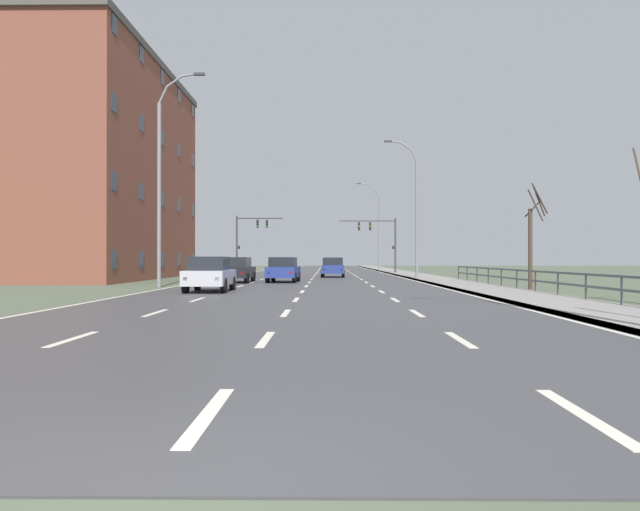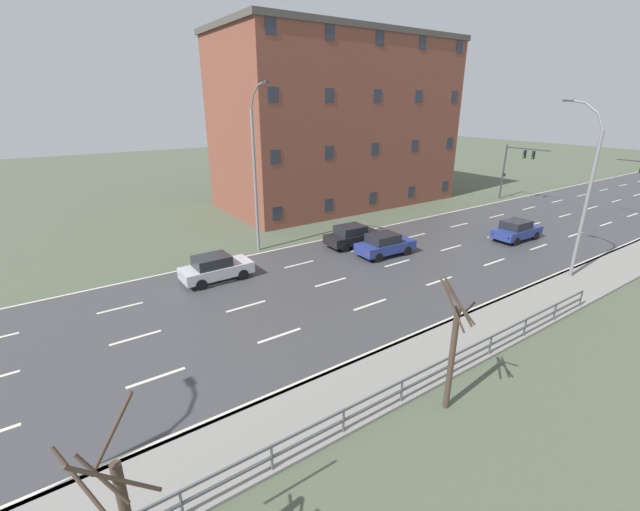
# 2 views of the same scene
# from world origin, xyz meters

# --- Properties ---
(ground_plane) EXTENTS (160.00, 160.00, 0.12)m
(ground_plane) POSITION_xyz_m (0.00, 48.00, -0.06)
(ground_plane) COLOR #4C5642
(road_asphalt_strip) EXTENTS (14.00, 120.00, 0.03)m
(road_asphalt_strip) POSITION_xyz_m (0.00, 59.99, 0.01)
(road_asphalt_strip) COLOR #3D3D3F
(road_asphalt_strip) RESTS_ON ground
(sidewalk_right) EXTENTS (3.00, 120.00, 0.12)m
(sidewalk_right) POSITION_xyz_m (8.43, 60.00, 0.06)
(sidewalk_right) COLOR gray
(sidewalk_right) RESTS_ON ground
(guardrail) EXTENTS (0.07, 30.59, 1.00)m
(guardrail) POSITION_xyz_m (9.85, 22.34, 0.71)
(guardrail) COLOR #515459
(guardrail) RESTS_ON ground
(street_lamp_midground) EXTENTS (2.45, 0.24, 10.12)m
(street_lamp_midground) POSITION_xyz_m (7.44, 41.27, 4.95)
(street_lamp_midground) COLOR slate
(street_lamp_midground) RESTS_ON ground
(street_lamp_distant) EXTENTS (2.89, 0.24, 11.02)m
(street_lamp_distant) POSITION_xyz_m (7.40, 74.08, 5.36)
(street_lamp_distant) COLOR slate
(street_lamp_distant) RESTS_ON ground
(street_lamp_left_bank) EXTENTS (2.46, 0.24, 11.14)m
(street_lamp_left_bank) POSITION_xyz_m (-7.45, 28.15, 5.46)
(street_lamp_left_bank) COLOR slate
(street_lamp_left_bank) RESTS_ON ground
(traffic_signal_right) EXTENTS (5.68, 0.36, 5.52)m
(traffic_signal_right) POSITION_xyz_m (6.42, 58.23, 3.86)
(traffic_signal_right) COLOR #38383A
(traffic_signal_right) RESTS_ON ground
(traffic_signal_left) EXTENTS (4.68, 0.36, 5.75)m
(traffic_signal_left) POSITION_xyz_m (-6.75, 57.66, 3.94)
(traffic_signal_left) COLOR #38383A
(traffic_signal_left) RESTS_ON ground
(car_distant) EXTENTS (1.93, 4.15, 1.57)m
(car_distant) POSITION_xyz_m (-4.46, 34.17, 0.80)
(car_distant) COLOR black
(car_distant) RESTS_ON ground
(car_mid_centre) EXTENTS (1.99, 4.18, 1.57)m
(car_mid_centre) POSITION_xyz_m (-1.63, 34.75, 0.80)
(car_mid_centre) COLOR navy
(car_mid_centre) RESTS_ON ground
(car_far_left) EXTENTS (1.90, 4.13, 1.57)m
(car_far_left) POSITION_xyz_m (1.54, 45.35, 0.80)
(car_far_left) COLOR navy
(car_far_left) RESTS_ON ground
(car_far_right) EXTENTS (1.87, 4.11, 1.57)m
(car_far_right) POSITION_xyz_m (-4.10, 23.61, 0.80)
(car_far_right) COLOR #B7B7BC
(car_far_right) RESTS_ON ground
(brick_building) EXTENTS (11.69, 23.52, 16.07)m
(brick_building) POSITION_xyz_m (-16.91, 42.04, 8.04)
(brick_building) COLOR brown
(brick_building) RESTS_ON ground
(bare_tree_mid) EXTENTS (1.10, 1.43, 5.05)m
(bare_tree_mid) POSITION_xyz_m (10.89, 26.00, 2.30)
(bare_tree_mid) COLOR #423328
(bare_tree_mid) RESTS_ON ground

